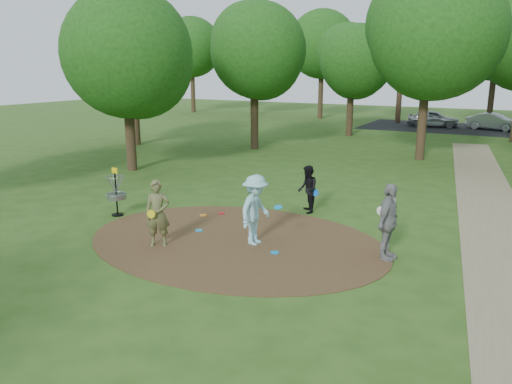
% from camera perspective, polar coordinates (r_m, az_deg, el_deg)
% --- Properties ---
extents(ground, '(100.00, 100.00, 0.00)m').
position_cam_1_polar(ground, '(13.55, -2.42, -5.61)').
color(ground, '#2D5119').
rests_on(ground, ground).
extents(dirt_clearing, '(8.40, 8.40, 0.02)m').
position_cam_1_polar(dirt_clearing, '(13.54, -2.42, -5.57)').
color(dirt_clearing, '#47301C').
rests_on(dirt_clearing, ground).
extents(footpath, '(7.55, 39.89, 0.01)m').
position_cam_1_polar(footpath, '(13.72, 26.60, -6.87)').
color(footpath, '#8C7A5B').
rests_on(footpath, ground).
extents(parking_lot, '(14.00, 8.00, 0.01)m').
position_cam_1_polar(parking_lot, '(41.45, 22.02, 6.78)').
color(parking_lot, black).
rests_on(parking_lot, ground).
extents(player_observer_with_disc, '(0.77, 0.68, 1.77)m').
position_cam_1_polar(player_observer_with_disc, '(13.15, -11.17, -2.43)').
color(player_observer_with_disc, brown).
rests_on(player_observer_with_disc, ground).
extents(player_throwing_with_disc, '(1.13, 1.24, 1.87)m').
position_cam_1_polar(player_throwing_with_disc, '(13.03, -0.06, -2.07)').
color(player_throwing_with_disc, '#9AD8E6').
rests_on(player_throwing_with_disc, ground).
extents(player_walking_with_disc, '(0.88, 0.94, 1.54)m').
position_cam_1_polar(player_walking_with_disc, '(16.01, 5.92, 0.31)').
color(player_walking_with_disc, black).
rests_on(player_walking_with_disc, ground).
extents(player_waiting_with_disc, '(0.58, 1.15, 1.90)m').
position_cam_1_polar(player_waiting_with_disc, '(12.40, 14.87, -3.35)').
color(player_waiting_with_disc, gray).
rests_on(player_waiting_with_disc, ground).
extents(disc_ground_cyan, '(0.22, 0.22, 0.02)m').
position_cam_1_polar(disc_ground_cyan, '(14.39, -6.52, -4.38)').
color(disc_ground_cyan, '#1994CE').
rests_on(disc_ground_cyan, dirt_clearing).
extents(disc_ground_blue, '(0.22, 0.22, 0.02)m').
position_cam_1_polar(disc_ground_blue, '(12.65, 2.15, -6.92)').
color(disc_ground_blue, '#0C8CDA').
rests_on(disc_ground_blue, dirt_clearing).
extents(disc_ground_red, '(0.22, 0.22, 0.02)m').
position_cam_1_polar(disc_ground_red, '(15.96, -3.98, -2.45)').
color(disc_ground_red, red).
rests_on(disc_ground_red, dirt_clearing).
extents(car_left, '(4.06, 2.08, 1.32)m').
position_cam_1_polar(car_left, '(41.67, 19.58, 7.93)').
color(car_left, '#96999D').
rests_on(car_left, ground).
extents(car_right, '(3.97, 2.25, 1.24)m').
position_cam_1_polar(car_right, '(41.26, 25.52, 7.26)').
color(car_right, '#9C9FA3').
rests_on(car_right, ground).
extents(disc_ground_orange, '(0.22, 0.22, 0.02)m').
position_cam_1_polar(disc_ground_orange, '(15.81, -6.05, -2.65)').
color(disc_ground_orange, orange).
rests_on(disc_ground_orange, dirt_clearing).
extents(disc_golf_basket, '(0.63, 0.63, 1.54)m').
position_cam_1_polar(disc_golf_basket, '(16.19, -15.72, 0.39)').
color(disc_golf_basket, black).
rests_on(disc_golf_basket, ground).
extents(tree_ring, '(36.97, 45.36, 9.31)m').
position_cam_1_polar(tree_ring, '(22.01, 14.12, 15.34)').
color(tree_ring, '#332316').
rests_on(tree_ring, ground).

